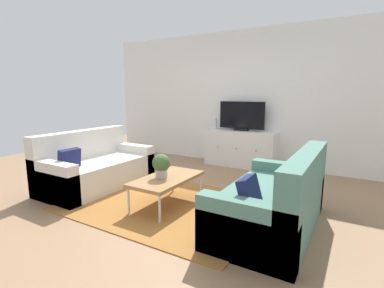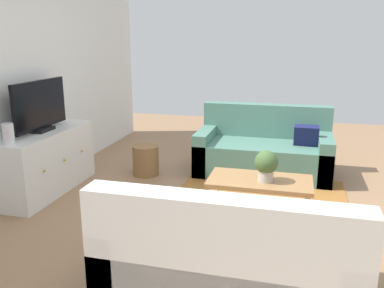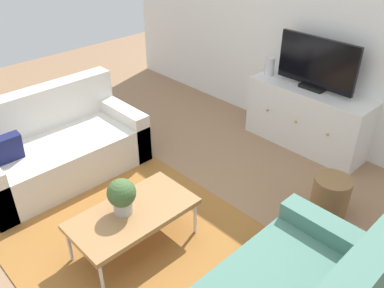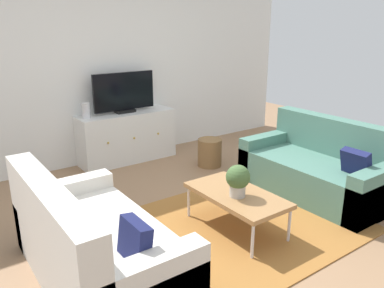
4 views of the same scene
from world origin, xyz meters
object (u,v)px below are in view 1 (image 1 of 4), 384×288
potted_plant (161,165)px  wicker_basket (269,173)px  couch_left_side (94,168)px  tv_console (240,148)px  flat_screen_tv (242,116)px  couch_right_side (278,204)px  coffee_table (167,179)px  glass_vase (215,124)px

potted_plant → wicker_basket: 1.91m
potted_plant → couch_left_side: bearing=174.8°
tv_console → flat_screen_tv: flat_screen_tv is taller
couch_right_side → coffee_table: 1.41m
couch_right_side → wicker_basket: 1.57m
glass_vase → wicker_basket: size_ratio=0.54×
wicker_basket → potted_plant: bearing=-120.3°
flat_screen_tv → tv_console: bearing=-90.0°
flat_screen_tv → glass_vase: size_ratio=4.35×
couch_left_side → couch_right_side: (2.88, 0.00, 0.00)m
coffee_table → potted_plant: 0.22m
couch_right_side → glass_vase: bearing=129.2°
couch_left_side → glass_vase: glass_vase is taller
coffee_table → tv_console: size_ratio=0.73×
coffee_table → potted_plant: size_ratio=3.29×
tv_console → glass_vase: size_ratio=6.67×
couch_right_side → glass_vase: (-1.93, 2.37, 0.54)m
couch_right_side → flat_screen_tv: bearing=119.4°
couch_right_side → flat_screen_tv: (-1.35, 2.39, 0.72)m
potted_plant → glass_vase: 2.57m
coffee_table → tv_console: tv_console is taller
couch_left_side → coffee_table: bearing=-2.8°
flat_screen_tv → couch_right_side: bearing=-60.6°
potted_plant → glass_vase: size_ratio=1.47×
potted_plant → flat_screen_tv: size_ratio=0.34×
tv_console → glass_vase: glass_vase is taller
glass_vase → wicker_basket: 1.80m
coffee_table → wicker_basket: (0.90, 1.56, -0.16)m
tv_console → couch_right_side: bearing=-60.4°
coffee_table → flat_screen_tv: flat_screen_tv is taller
couch_left_side → couch_right_side: bearing=0.0°
couch_left_side → tv_console: (1.53, 2.37, 0.08)m
flat_screen_tv → coffee_table: bearing=-91.3°
couch_right_side → glass_vase: glass_vase is taller
couch_right_side → wicker_basket: bearing=108.8°
flat_screen_tv → wicker_basket: 1.48m
glass_vase → wicker_basket: (1.43, -0.89, -0.63)m
glass_vase → couch_left_side: bearing=-111.7°
couch_left_side → potted_plant: bearing=-5.2°
couch_right_side → flat_screen_tv: 2.84m
potted_plant → tv_console: 2.51m
couch_left_side → wicker_basket: couch_left_side is taller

